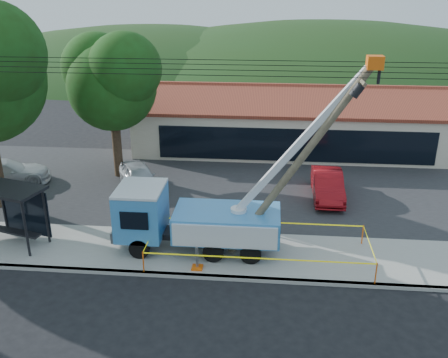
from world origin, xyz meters
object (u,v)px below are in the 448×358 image
at_px(car_silver, 140,189).
at_px(car_red, 326,199).
at_px(bus_shelter, 15,202).
at_px(leaning_pole, 304,155).
at_px(car_white, 6,186).
at_px(utility_truck, 194,217).

xyz_separation_m(car_silver, car_red, (10.86, -0.38, 0.00)).
bearing_deg(car_red, bus_shelter, -155.14).
bearing_deg(bus_shelter, leaning_pole, 15.72).
distance_m(leaning_pole, car_white, 18.96).
xyz_separation_m(leaning_pole, car_red, (1.91, 6.54, -4.82)).
xyz_separation_m(bus_shelter, car_white, (-4.29, 6.81, -2.21)).
bearing_deg(leaning_pole, utility_truck, 178.14).
height_order(leaning_pole, car_silver, leaning_pole).
xyz_separation_m(bus_shelter, car_red, (14.69, 6.63, -2.21)).
bearing_deg(utility_truck, car_silver, 122.38).
bearing_deg(car_white, utility_truck, -140.49).
bearing_deg(utility_truck, car_white, 152.12).
distance_m(bus_shelter, car_red, 16.27).
bearing_deg(bus_shelter, car_red, 39.60).
xyz_separation_m(leaning_pole, car_silver, (-8.95, 6.92, -4.82)).
bearing_deg(car_red, car_white, -179.98).
distance_m(car_silver, car_white, 8.12).
bearing_deg(utility_truck, bus_shelter, -178.27).
height_order(bus_shelter, car_silver, bus_shelter).
bearing_deg(bus_shelter, utility_truck, 17.03).
xyz_separation_m(utility_truck, bus_shelter, (-8.12, -0.24, 0.50)).
bearing_deg(car_red, car_silver, 178.56).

